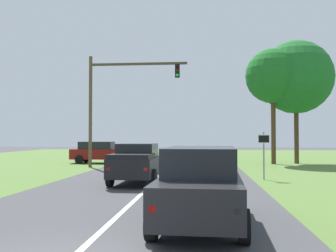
# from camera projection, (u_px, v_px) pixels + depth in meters

# --- Properties ---
(ground_plane) EXTENTS (120.00, 120.00, 0.00)m
(ground_plane) POSITION_uv_depth(u_px,v_px,m) (153.00, 184.00, 17.55)
(ground_plane) COLOR #424244
(red_suv_near) EXTENTS (2.29, 4.81, 1.92)m
(red_suv_near) POSITION_uv_depth(u_px,v_px,m) (201.00, 184.00, 9.36)
(red_suv_near) COLOR black
(red_suv_near) RESTS_ON ground_plane
(pickup_truck_lead) EXTENTS (2.22, 5.09, 1.86)m
(pickup_truck_lead) POSITION_uv_depth(u_px,v_px,m) (138.00, 163.00, 17.82)
(pickup_truck_lead) COLOR black
(pickup_truck_lead) RESTS_ON ground_plane
(traffic_light) EXTENTS (7.04, 0.40, 7.92)m
(traffic_light) POSITION_uv_depth(u_px,v_px,m) (115.00, 94.00, 26.89)
(traffic_light) COLOR brown
(traffic_light) RESTS_ON ground_plane
(keep_moving_sign) EXTENTS (0.60, 0.09, 2.42)m
(keep_moving_sign) POSITION_uv_depth(u_px,v_px,m) (264.00, 149.00, 19.16)
(keep_moving_sign) COLOR gray
(keep_moving_sign) RESTS_ON ground_plane
(oak_tree_right) EXTENTS (5.94, 5.94, 9.99)m
(oak_tree_right) POSITION_uv_depth(u_px,v_px,m) (296.00, 77.00, 30.84)
(oak_tree_right) COLOR #4C351E
(oak_tree_right) RESTS_ON ground_plane
(crossing_suv_far) EXTENTS (4.49, 2.06, 1.76)m
(crossing_suv_far) POSITION_uv_depth(u_px,v_px,m) (99.00, 152.00, 31.13)
(crossing_suv_far) COLOR maroon
(crossing_suv_far) RESTS_ON ground_plane
(extra_tree_1) EXTENTS (4.38, 4.38, 9.22)m
(extra_tree_1) POSITION_uv_depth(u_px,v_px,m) (273.00, 76.00, 30.25)
(extra_tree_1) COLOR #4C351E
(extra_tree_1) RESTS_ON ground_plane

